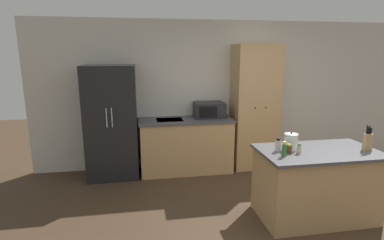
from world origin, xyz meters
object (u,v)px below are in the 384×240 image
Objects in this scene: knife_block at (368,141)px; spice_bottle_green_herb at (289,149)px; pantry_cabinet at (254,107)px; kettle at (291,142)px; spice_bottle_short_red at (299,149)px; microwave at (209,110)px; spice_bottle_amber_oil at (284,149)px; refrigerator at (112,122)px; spice_bottle_tall_dark at (278,145)px.

spice_bottle_green_herb is at bearing 176.74° from knife_block.
knife_block is 2.80× the size of spice_bottle_green_herb.
kettle is at bearing -96.53° from pantry_cabinet.
spice_bottle_short_red is 0.16m from kettle.
microwave is (-0.81, 0.05, -0.03)m from pantry_cabinet.
refrigerator is at bearing 137.78° from spice_bottle_amber_oil.
refrigerator is 11.47× the size of spice_bottle_tall_dark.
microwave is at bearing 109.15° from kettle.
pantry_cabinet is 19.49× the size of spice_bottle_green_herb.
spice_bottle_tall_dark is 1.44× the size of spice_bottle_green_herb.
spice_bottle_tall_dark is (-0.38, -1.75, -0.14)m from pantry_cabinet.
refrigerator reaches higher than knife_block.
spice_bottle_tall_dark is at bearing 135.08° from spice_bottle_green_herb.
microwave is at bearing 102.06° from spice_bottle_amber_oil.
spice_bottle_short_red is (0.21, -0.12, -0.02)m from spice_bottle_tall_dark.
spice_bottle_short_red is 0.52× the size of kettle.
spice_bottle_amber_oil is (2.08, -1.89, 0.03)m from refrigerator.
knife_block is 1.95× the size of spice_bottle_tall_dark.
pantry_cabinet reaches higher than spice_bottle_amber_oil.
spice_bottle_amber_oil reaches higher than spice_bottle_green_herb.
pantry_cabinet is at bearing 81.30° from spice_bottle_green_herb.
spice_bottle_green_herb is at bearing -39.42° from refrigerator.
spice_bottle_short_red is at bearing -71.52° from microwave.
kettle is at bearing 168.89° from knife_block.
spice_bottle_tall_dark is at bearing -170.96° from kettle.
knife_block is 0.88m from spice_bottle_short_red.
microwave is 1.88m from kettle.
microwave reaches higher than knife_block.
refrigerator is at bearing 140.85° from spice_bottle_tall_dark.
microwave is 2.33× the size of kettle.
spice_bottle_amber_oil is (-1.10, -0.03, -0.03)m from knife_block.
spice_bottle_amber_oil is at bearing -94.06° from spice_bottle_tall_dark.
spice_bottle_tall_dark is (0.44, -1.80, -0.11)m from microwave.
refrigerator reaches higher than microwave.
microwave is 4.50× the size of spice_bottle_short_red.
refrigerator is 5.89× the size of knife_block.
spice_bottle_amber_oil is at bearing -101.36° from pantry_cabinet.
spice_bottle_amber_oil is at bearing -132.17° from kettle.
pantry_cabinet is 13.54× the size of spice_bottle_tall_dark.
spice_bottle_short_red is 0.12m from spice_bottle_green_herb.
knife_block is 1.82× the size of spice_bottle_amber_oil.
refrigerator is at bearing 140.58° from spice_bottle_green_herb.
pantry_cabinet is at bearing 84.84° from spice_bottle_short_red.
spice_bottle_amber_oil is 0.29m from kettle.
spice_bottle_short_red is 1.02× the size of spice_bottle_green_herb.
knife_block reaches higher than spice_bottle_amber_oil.
spice_bottle_green_herb is (-0.11, 0.03, -0.00)m from spice_bottle_short_red.
microwave is 2.03m from spice_bottle_short_red.
knife_block is at bearing -52.00° from microwave.
pantry_cabinet is at bearing 77.89° from spice_bottle_tall_dark.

